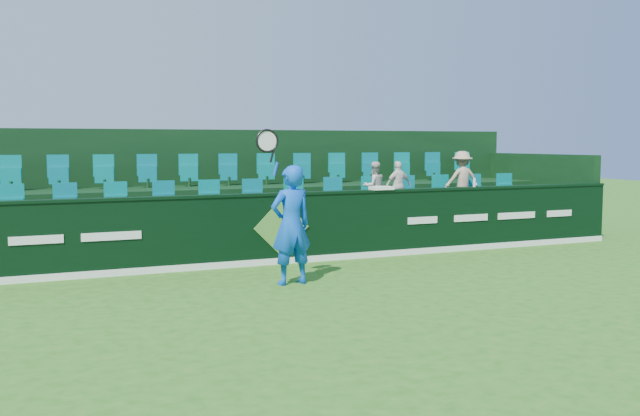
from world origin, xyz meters
name	(u,v)px	position (x,y,z in m)	size (l,w,h in m)	color
ground	(379,308)	(0.00, 0.00, 0.00)	(60.00, 60.00, 0.00)	#236618
sponsor_hoarding	(280,228)	(0.00, 4.00, 0.67)	(16.00, 0.25, 1.35)	black
stand_tier_front	(261,236)	(0.00, 5.10, 0.40)	(16.00, 2.00, 0.80)	black
stand_tier_back	(234,215)	(0.00, 7.00, 0.65)	(16.00, 1.80, 1.30)	black
stand_rear	(228,189)	(0.00, 7.44, 1.22)	(16.00, 4.10, 2.60)	black
seat_row_front	(254,200)	(0.00, 5.50, 1.10)	(13.50, 0.50, 0.60)	#037978
seat_row_back	(229,173)	(0.00, 7.30, 1.60)	(13.50, 0.50, 0.60)	#037978
tennis_player	(291,224)	(-0.52, 2.05, 0.98)	(1.04, 0.54, 2.55)	blue
spectator_left	(374,186)	(2.62, 5.12, 1.34)	(0.53, 0.41, 1.08)	beige
spectator_middle	(398,186)	(3.23, 5.12, 1.34)	(0.64, 0.27, 1.09)	white
spectator_right	(462,179)	(4.91, 5.12, 1.45)	(0.84, 0.48, 1.30)	tan
towel	(381,188)	(2.19, 4.00, 1.38)	(0.44, 0.29, 0.07)	white
drinks_bottle	(474,182)	(4.45, 4.00, 1.45)	(0.06, 0.06, 0.19)	silver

